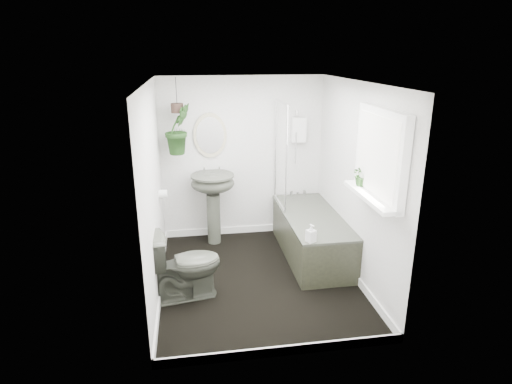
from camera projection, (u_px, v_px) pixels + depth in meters
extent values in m
cube|color=black|center=(258.00, 279.00, 5.16)|extent=(2.30, 2.80, 0.02)
cube|color=white|center=(258.00, 81.00, 4.43)|extent=(2.30, 2.80, 0.02)
cube|color=silver|center=(242.00, 158.00, 6.12)|extent=(2.30, 0.02, 2.30)
cube|color=silver|center=(286.00, 240.00, 3.47)|extent=(2.30, 0.02, 2.30)
cube|color=silver|center=(152.00, 193.00, 4.63)|extent=(0.02, 2.80, 2.30)
cube|color=silver|center=(356.00, 183.00, 4.97)|extent=(0.02, 2.80, 2.30)
cube|color=white|center=(258.00, 275.00, 5.14)|extent=(2.30, 2.80, 0.10)
cube|color=white|center=(299.00, 130.00, 6.05)|extent=(0.20, 0.10, 0.35)
ellipsoid|color=#BAB18F|center=(210.00, 135.00, 5.90)|extent=(0.46, 0.03, 0.62)
cylinder|color=black|center=(181.00, 144.00, 5.87)|extent=(0.04, 0.04, 0.22)
cylinder|color=white|center=(163.00, 194.00, 5.37)|extent=(0.11, 0.11, 0.11)
cube|color=white|center=(380.00, 155.00, 4.14)|extent=(0.08, 1.00, 0.90)
cube|color=white|center=(370.00, 196.00, 4.27)|extent=(0.18, 1.00, 0.04)
cube|color=white|center=(376.00, 155.00, 4.14)|extent=(0.01, 0.86, 0.76)
imported|color=#3D4037|center=(185.00, 264.00, 4.66)|extent=(0.84, 0.57, 0.79)
imported|color=black|center=(362.00, 175.00, 4.51)|extent=(0.22, 0.19, 0.24)
imported|color=black|center=(178.00, 129.00, 5.57)|extent=(0.47, 0.45, 0.66)
imported|color=black|center=(311.00, 233.00, 4.75)|extent=(0.12, 0.12, 0.21)
cylinder|color=#33221C|center=(177.00, 108.00, 5.49)|extent=(0.16, 0.16, 0.12)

